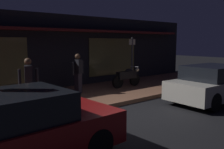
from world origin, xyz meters
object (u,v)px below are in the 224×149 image
at_px(sign_post, 132,57).
at_px(parked_car_far, 214,84).
at_px(person_photographer, 29,83).
at_px(person_bystander, 78,73).
at_px(motorcycle, 127,77).
at_px(parked_car_near, 11,132).

height_order(sign_post, parked_car_far, sign_post).
distance_m(person_photographer, parked_car_far, 6.83).
bearing_deg(person_bystander, motorcycle, -5.44).
relative_size(motorcycle, person_photographer, 1.02).
distance_m(sign_post, parked_car_near, 9.57).
bearing_deg(parked_car_far, person_photographer, 155.45).
xyz_separation_m(parked_car_near, parked_car_far, (7.74, 0.25, 0.00)).
distance_m(person_photographer, parked_car_near, 3.46).
distance_m(person_photographer, person_bystander, 2.90).
bearing_deg(parked_car_near, motorcycle, 31.46).
bearing_deg(sign_post, parked_car_far, -93.51).
xyz_separation_m(person_photographer, parked_car_far, (6.20, -2.83, -0.32)).
xyz_separation_m(sign_post, parked_car_near, (-8.04, -5.13, -0.81)).
bearing_deg(sign_post, person_bystander, -169.03).
height_order(person_photographer, parked_car_far, person_photographer).
xyz_separation_m(motorcycle, parked_car_near, (-6.74, -4.13, 0.06)).
bearing_deg(parked_car_far, parked_car_near, -178.12).
distance_m(motorcycle, parked_car_far, 4.00).
bearing_deg(motorcycle, sign_post, 37.82).
bearing_deg(motorcycle, person_bystander, 174.56).
xyz_separation_m(person_bystander, sign_post, (3.90, 0.76, 0.48)).
height_order(motorcycle, parked_car_far, parked_car_far).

